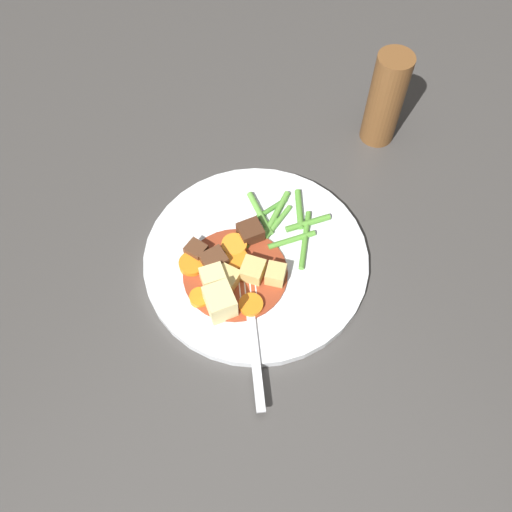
% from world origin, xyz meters
% --- Properties ---
extents(ground_plane, '(3.00, 3.00, 0.00)m').
position_xyz_m(ground_plane, '(0.00, 0.00, 0.00)').
color(ground_plane, '#423F3D').
extents(dinner_plate, '(0.27, 0.27, 0.01)m').
position_xyz_m(dinner_plate, '(0.00, 0.00, 0.01)').
color(dinner_plate, white).
rests_on(dinner_plate, ground_plane).
extents(stew_sauce, '(0.13, 0.13, 0.00)m').
position_xyz_m(stew_sauce, '(0.04, 0.00, 0.01)').
color(stew_sauce, '#93381E').
rests_on(stew_sauce, dinner_plate).
extents(carrot_slice_0, '(0.03, 0.03, 0.01)m').
position_xyz_m(carrot_slice_0, '(0.09, -0.01, 0.02)').
color(carrot_slice_0, orange).
rests_on(carrot_slice_0, dinner_plate).
extents(carrot_slice_1, '(0.03, 0.03, 0.01)m').
position_xyz_m(carrot_slice_1, '(0.01, -0.03, 0.02)').
color(carrot_slice_1, orange).
rests_on(carrot_slice_1, dinner_plate).
extents(carrot_slice_2, '(0.04, 0.04, 0.01)m').
position_xyz_m(carrot_slice_2, '(0.02, -0.01, 0.02)').
color(carrot_slice_2, orange).
rests_on(carrot_slice_2, dinner_plate).
extents(carrot_slice_3, '(0.04, 0.04, 0.01)m').
position_xyz_m(carrot_slice_3, '(0.06, -0.04, 0.02)').
color(carrot_slice_3, orange).
rests_on(carrot_slice_3, dinner_plate).
extents(carrot_slice_4, '(0.04, 0.04, 0.01)m').
position_xyz_m(carrot_slice_4, '(0.05, 0.04, 0.02)').
color(carrot_slice_4, orange).
rests_on(carrot_slice_4, dinner_plate).
extents(potato_chunk_0, '(0.04, 0.04, 0.04)m').
position_xyz_m(potato_chunk_0, '(0.08, 0.02, 0.03)').
color(potato_chunk_0, '#EAD68C').
rests_on(potato_chunk_0, dinner_plate).
extents(potato_chunk_1, '(0.03, 0.03, 0.03)m').
position_xyz_m(potato_chunk_1, '(0.06, -0.01, 0.03)').
color(potato_chunk_1, '#EAD68C').
rests_on(potato_chunk_1, dinner_plate).
extents(potato_chunk_2, '(0.03, 0.03, 0.02)m').
position_xyz_m(potato_chunk_2, '(0.01, 0.04, 0.02)').
color(potato_chunk_2, '#DBBC6B').
rests_on(potato_chunk_2, dinner_plate).
extents(potato_chunk_3, '(0.03, 0.04, 0.02)m').
position_xyz_m(potato_chunk_3, '(0.05, 0.00, 0.02)').
color(potato_chunk_3, '#DBBC6B').
rests_on(potato_chunk_3, dinner_plate).
extents(potato_chunk_4, '(0.04, 0.04, 0.02)m').
position_xyz_m(potato_chunk_4, '(0.02, 0.02, 0.02)').
color(potato_chunk_4, '#DBBC6B').
rests_on(potato_chunk_4, dinner_plate).
extents(meat_chunk_0, '(0.02, 0.03, 0.02)m').
position_xyz_m(meat_chunk_0, '(0.05, -0.05, 0.02)').
color(meat_chunk_0, '#56331E').
rests_on(meat_chunk_0, dinner_plate).
extents(meat_chunk_1, '(0.04, 0.03, 0.02)m').
position_xyz_m(meat_chunk_1, '(-0.01, -0.02, 0.02)').
color(meat_chunk_1, '#4C2B19').
rests_on(meat_chunk_1, dinner_plate).
extents(meat_chunk_2, '(0.03, 0.03, 0.02)m').
position_xyz_m(meat_chunk_2, '(0.04, -0.03, 0.02)').
color(meat_chunk_2, '#56331E').
rests_on(meat_chunk_2, dinner_plate).
extents(green_bean_0, '(0.06, 0.03, 0.01)m').
position_xyz_m(green_bean_0, '(-0.08, 0.01, 0.02)').
color(green_bean_0, '#599E38').
rests_on(green_bean_0, dinner_plate).
extents(green_bean_1, '(0.07, 0.03, 0.01)m').
position_xyz_m(green_bean_1, '(-0.06, -0.02, 0.02)').
color(green_bean_1, '#66AD42').
rests_on(green_bean_1, dinner_plate).
extents(green_bean_2, '(0.05, 0.05, 0.01)m').
position_xyz_m(green_bean_2, '(-0.09, -0.01, 0.02)').
color(green_bean_2, '#599E38').
rests_on(green_bean_2, dinner_plate).
extents(green_bean_3, '(0.03, 0.07, 0.01)m').
position_xyz_m(green_bean_3, '(-0.05, -0.04, 0.02)').
color(green_bean_3, '#66AD42').
rests_on(green_bean_3, dinner_plate).
extents(green_bean_4, '(0.08, 0.02, 0.01)m').
position_xyz_m(green_bean_4, '(-0.05, -0.04, 0.02)').
color(green_bean_4, '#4C8E33').
rests_on(green_bean_4, dinner_plate).
extents(green_bean_5, '(0.06, 0.03, 0.01)m').
position_xyz_m(green_bean_5, '(-0.05, 0.02, 0.02)').
color(green_bean_5, '#599E38').
rests_on(green_bean_5, dinner_plate).
extents(green_bean_6, '(0.07, 0.05, 0.01)m').
position_xyz_m(green_bean_6, '(-0.06, 0.03, 0.02)').
color(green_bean_6, '#599E38').
rests_on(green_bean_6, dinner_plate).
extents(green_bean_7, '(0.06, 0.02, 0.01)m').
position_xyz_m(green_bean_7, '(-0.05, -0.01, 0.02)').
color(green_bean_7, '#66AD42').
rests_on(green_bean_7, dinner_plate).
extents(green_bean_8, '(0.08, 0.01, 0.01)m').
position_xyz_m(green_bean_8, '(-0.02, -0.02, 0.02)').
color(green_bean_8, '#4C8E33').
rests_on(green_bean_8, dinner_plate).
extents(fork, '(0.12, 0.15, 0.00)m').
position_xyz_m(fork, '(0.07, 0.06, 0.01)').
color(fork, silver).
rests_on(fork, dinner_plate).
extents(pepper_mill, '(0.05, 0.05, 0.14)m').
position_xyz_m(pepper_mill, '(-0.27, -0.02, 0.07)').
color(pepper_mill, brown).
rests_on(pepper_mill, ground_plane).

